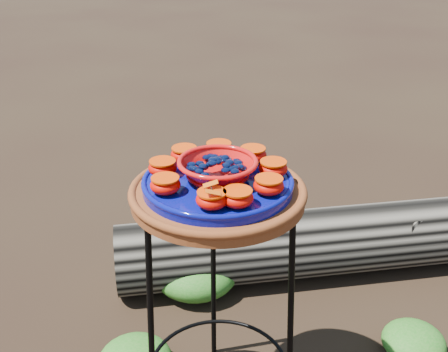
{
  "coord_description": "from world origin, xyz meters",
  "views": [
    {
      "loc": [
        -0.09,
        -1.21,
        1.37
      ],
      "look_at": [
        0.02,
        0.0,
        0.77
      ],
      "focal_mm": 45.0,
      "sensor_mm": 36.0,
      "label": 1
    }
  ],
  "objects": [
    {
      "name": "orange_half_7",
      "position": [
        -0.13,
        0.04,
        0.78
      ],
      "size": [
        0.07,
        0.07,
        0.04
      ],
      "primitive_type": "ellipsoid",
      "color": "#B00300",
      "rests_on": "cobalt_plate"
    },
    {
      "name": "orange_half_6",
      "position": [
        -0.08,
        0.11,
        0.78
      ],
      "size": [
        0.07,
        0.07,
        0.04
      ],
      "primitive_type": "ellipsoid",
      "color": "#B00300",
      "rests_on": "cobalt_plate"
    },
    {
      "name": "orange_half_2",
      "position": [
        0.11,
        -0.08,
        0.78
      ],
      "size": [
        0.07,
        0.07,
        0.04
      ],
      "primitive_type": "ellipsoid",
      "color": "#B00300",
      "rests_on": "cobalt_plate"
    },
    {
      "name": "orange_half_5",
      "position": [
        0.01,
        0.14,
        0.78
      ],
      "size": [
        0.07,
        0.07,
        0.04
      ],
      "primitive_type": "ellipsoid",
      "color": "#B00300",
      "rests_on": "cobalt_plate"
    },
    {
      "name": "foliage_right",
      "position": [
        0.66,
        0.16,
        0.05
      ],
      "size": [
        0.21,
        0.21,
        0.11
      ],
      "primitive_type": "ellipsoid",
      "color": "#156012",
      "rests_on": "ground"
    },
    {
      "name": "butterfly",
      "position": [
        -0.02,
        -0.14,
        0.8
      ],
      "size": [
        0.07,
        0.05,
        0.01
      ],
      "primitive_type": null,
      "rotation": [
        0.0,
        0.0,
        0.06
      ],
      "color": "#D94F09",
      "rests_on": "orange_half_0"
    },
    {
      "name": "red_bowl",
      "position": [
        0.0,
        0.0,
        0.78
      ],
      "size": [
        0.18,
        0.18,
        0.05
      ],
      "primitive_type": null,
      "color": "red",
      "rests_on": "cobalt_plate"
    },
    {
      "name": "orange_half_1",
      "position": [
        0.03,
        -0.13,
        0.78
      ],
      "size": [
        0.07,
        0.07,
        0.04
      ],
      "primitive_type": "ellipsoid",
      "color": "#B00300",
      "rests_on": "cobalt_plate"
    },
    {
      "name": "orange_half_3",
      "position": [
        0.14,
        0.01,
        0.78
      ],
      "size": [
        0.07,
        0.07,
        0.04
      ],
      "primitive_type": "ellipsoid",
      "color": "#B00300",
      "rests_on": "cobalt_plate"
    },
    {
      "name": "foliage_back",
      "position": [
        -0.05,
        0.58,
        0.08
      ],
      "size": [
        0.33,
        0.33,
        0.16
      ],
      "primitive_type": "ellipsoid",
      "color": "#156012",
      "rests_on": "ground"
    },
    {
      "name": "orange_half_0",
      "position": [
        -0.02,
        -0.14,
        0.78
      ],
      "size": [
        0.07,
        0.07,
        0.04
      ],
      "primitive_type": "ellipsoid",
      "color": "#B00300",
      "rests_on": "cobalt_plate"
    },
    {
      "name": "terracotta_saucer",
      "position": [
        0.0,
        0.0,
        0.72
      ],
      "size": [
        0.43,
        0.43,
        0.03
      ],
      "primitive_type": "cylinder",
      "color": "brown",
      "rests_on": "plant_stand"
    },
    {
      "name": "glass_gems",
      "position": [
        0.0,
        0.0,
        0.82
      ],
      "size": [
        0.14,
        0.14,
        0.02
      ],
      "primitive_type": null,
      "color": "black",
      "rests_on": "red_bowl"
    },
    {
      "name": "driftwood_log",
      "position": [
        0.38,
        0.64,
        0.14
      ],
      "size": [
        1.49,
        0.5,
        0.27
      ],
      "primitive_type": null,
      "rotation": [
        0.0,
        0.0,
        0.08
      ],
      "color": "black",
      "rests_on": "ground"
    },
    {
      "name": "orange_half_4",
      "position": [
        0.1,
        0.1,
        0.78
      ],
      "size": [
        0.07,
        0.07,
        0.04
      ],
      "primitive_type": "ellipsoid",
      "color": "#B00300",
      "rests_on": "cobalt_plate"
    },
    {
      "name": "cobalt_plate",
      "position": [
        0.0,
        0.0,
        0.75
      ],
      "size": [
        0.37,
        0.37,
        0.02
      ],
      "primitive_type": "cylinder",
      "color": "#020E5D",
      "rests_on": "terracotta_saucer"
    },
    {
      "name": "plant_stand",
      "position": [
        0.0,
        0.0,
        0.35
      ],
      "size": [
        0.44,
        0.44,
        0.7
      ],
      "primitive_type": null,
      "color": "black",
      "rests_on": "ground"
    },
    {
      "name": "orange_half_8",
      "position": [
        -0.13,
        -0.06,
        0.78
      ],
      "size": [
        0.07,
        0.07,
        0.04
      ],
      "primitive_type": "ellipsoid",
      "color": "#B00300",
      "rests_on": "cobalt_plate"
    }
  ]
}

